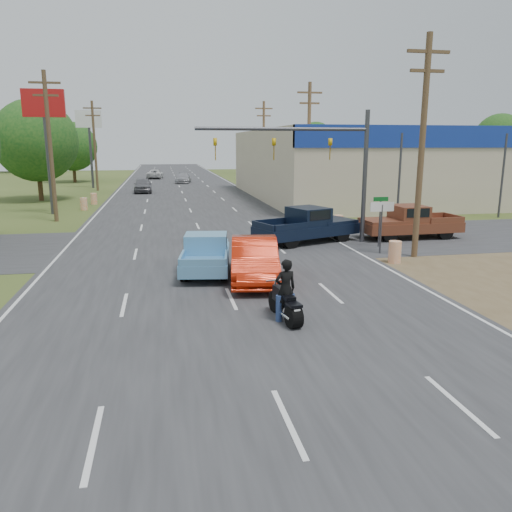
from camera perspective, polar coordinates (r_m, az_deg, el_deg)
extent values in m
plane|color=#35451B|center=(10.14, 3.68, -18.48)|extent=(200.00, 200.00, 0.00)
cube|color=#2D2D30|center=(48.73, -8.06, 6.36)|extent=(15.00, 180.00, 0.02)
cube|color=#2D2D30|center=(27.00, -5.77, 1.41)|extent=(120.00, 10.00, 0.02)
cube|color=brown|center=(23.24, 24.34, -1.51)|extent=(8.00, 18.00, 0.01)
cube|color=#B7A88C|center=(59.30, 24.95, 9.61)|extent=(50.00, 28.00, 6.60)
cylinder|color=#4C3823|center=(24.39, 18.40, 11.46)|extent=(0.28, 0.28, 10.00)
cube|color=#4C3823|center=(24.71, 19.13, 21.22)|extent=(2.00, 0.14, 0.14)
cube|color=#4C3823|center=(24.60, 18.98, 19.38)|extent=(1.60, 0.14, 0.14)
cylinder|color=#4C3823|center=(41.10, 6.02, 12.24)|extent=(0.28, 0.28, 10.00)
cube|color=#4C3823|center=(41.29, 6.17, 18.08)|extent=(2.00, 0.14, 0.14)
cube|color=#4C3823|center=(41.22, 6.14, 16.97)|extent=(1.60, 0.14, 0.14)
cylinder|color=#4C3823|center=(58.58, 0.89, 12.41)|extent=(0.28, 0.28, 10.00)
cube|color=#4C3823|center=(58.71, 0.90, 16.51)|extent=(2.00, 0.14, 0.14)
cube|color=#4C3823|center=(58.66, 0.90, 15.73)|extent=(1.60, 0.14, 0.14)
cylinder|color=#4C3823|center=(37.12, -22.45, 11.34)|extent=(0.28, 0.28, 10.00)
cube|color=#4C3823|center=(37.33, -23.02, 17.78)|extent=(2.00, 0.14, 0.14)
cube|color=#4C3823|center=(37.25, -22.91, 16.56)|extent=(1.60, 0.14, 0.14)
cylinder|color=#4C3823|center=(60.84, -17.94, 11.82)|extent=(0.28, 0.28, 10.00)
cube|color=#4C3823|center=(60.96, -18.22, 15.76)|extent=(2.00, 0.14, 0.14)
cube|color=#4C3823|center=(60.92, -18.17, 15.01)|extent=(1.60, 0.14, 0.14)
cylinder|color=#422D19|center=(51.77, -23.45, 7.61)|extent=(0.44, 0.44, 3.24)
sphere|color=#134417|center=(51.65, -23.84, 11.97)|extent=(7.56, 7.56, 7.56)
cylinder|color=#422D19|center=(75.45, -20.05, 9.00)|extent=(0.44, 0.44, 2.88)
sphere|color=#134417|center=(75.36, -20.26, 11.67)|extent=(6.72, 6.72, 6.72)
cylinder|color=#422D19|center=(97.11, 25.81, 9.38)|extent=(0.44, 0.44, 3.60)
sphere|color=#134417|center=(97.06, 26.06, 11.96)|extent=(8.40, 8.40, 8.40)
cylinder|color=#422D19|center=(108.36, 6.75, 10.69)|extent=(0.44, 0.44, 3.42)
sphere|color=#134417|center=(108.30, 6.81, 12.90)|extent=(7.98, 7.98, 7.98)
cylinder|color=#422D19|center=(107.12, -26.09, 9.59)|extent=(0.44, 0.44, 3.78)
sphere|color=#134417|center=(107.07, -26.33, 12.05)|extent=(8.82, 8.82, 8.82)
cylinder|color=orange|center=(23.30, 15.58, 0.44)|extent=(0.56, 0.56, 1.00)
cylinder|color=orange|center=(31.15, 9.40, 3.72)|extent=(0.56, 0.56, 1.00)
cylinder|color=orange|center=(43.12, -19.08, 5.64)|extent=(0.56, 0.56, 1.00)
cylinder|color=orange|center=(47.02, -18.04, 6.24)|extent=(0.56, 0.56, 1.00)
cylinder|color=#3F3F44|center=(41.25, -22.67, 10.66)|extent=(0.30, 0.30, 9.00)
cube|color=#B21414|center=(41.34, -23.12, 15.78)|extent=(3.00, 0.35, 2.00)
cylinder|color=#3F3F44|center=(64.93, -18.37, 11.36)|extent=(0.30, 0.30, 9.00)
cube|color=white|center=(65.00, -18.61, 14.62)|extent=(3.00, 0.35, 2.00)
cylinder|color=#3F3F44|center=(25.03, 14.09, 2.98)|extent=(0.08, 0.08, 2.40)
cube|color=white|center=(24.87, 14.23, 5.47)|extent=(1.20, 0.05, 0.45)
cylinder|color=#3F3F44|center=(26.62, 13.93, 3.55)|extent=(0.08, 0.08, 2.40)
cube|color=#0C591E|center=(26.45, 14.08, 6.33)|extent=(0.80, 0.04, 0.22)
cylinder|color=#3F3F44|center=(27.62, 12.32, 8.75)|extent=(0.24, 0.24, 7.00)
cylinder|color=#3F3F44|center=(26.16, 3.17, 14.29)|extent=(9.00, 0.18, 0.18)
imported|color=gold|center=(26.85, 8.49, 13.18)|extent=(0.18, 0.40, 1.10)
imported|color=gold|center=(26.03, 2.06, 13.32)|extent=(0.18, 0.40, 1.10)
imported|color=gold|center=(25.54, -4.70, 13.30)|extent=(0.18, 0.40, 1.10)
imported|color=red|center=(19.44, -0.18, -0.46)|extent=(2.50, 5.25, 1.66)
cylinder|color=black|center=(14.62, 4.34, -6.94)|extent=(0.44, 0.74, 0.69)
cylinder|color=black|center=(15.94, 2.08, -5.24)|extent=(0.24, 0.70, 0.69)
cube|color=black|center=(15.21, 3.14, -4.94)|extent=(0.43, 1.28, 0.31)
cube|color=black|center=(15.38, 2.76, -3.92)|extent=(0.36, 0.61, 0.23)
cube|color=black|center=(14.88, 3.62, -4.67)|extent=(0.40, 0.62, 0.10)
cylinder|color=white|center=(15.59, 2.32, -2.77)|extent=(0.68, 0.16, 0.05)
cube|color=white|center=(14.35, 4.74, -6.36)|extent=(0.19, 0.05, 0.13)
imported|color=black|center=(15.00, 3.38, -4.14)|extent=(0.73, 0.54, 1.83)
cylinder|color=black|center=(22.45, -7.48, 0.02)|extent=(0.38, 0.78, 0.75)
cylinder|color=black|center=(22.36, -3.49, 0.05)|extent=(0.38, 0.78, 0.75)
cylinder|color=black|center=(19.64, -8.22, -1.83)|extent=(0.38, 0.78, 0.75)
cylinder|color=black|center=(19.54, -3.65, -1.80)|extent=(0.38, 0.78, 0.75)
cube|color=#5F9FCC|center=(20.93, -5.71, -0.29)|extent=(2.55, 5.06, 0.48)
cube|color=#5F9FCC|center=(22.29, -5.52, 1.32)|extent=(2.02, 2.08, 0.17)
cube|color=#5F9FCC|center=(20.89, -5.73, 1.47)|extent=(1.91, 1.69, 0.79)
cube|color=black|center=(20.87, -5.74, 1.84)|extent=(1.90, 1.40, 0.42)
cube|color=#5F9FCC|center=(18.54, -6.15, -0.80)|extent=(1.71, 0.32, 0.28)
cylinder|color=black|center=(29.15, 7.35, 3.07)|extent=(0.95, 0.63, 0.89)
cylinder|color=black|center=(27.75, 9.78, 2.51)|extent=(0.95, 0.63, 0.89)
cylinder|color=black|center=(27.11, 1.66, 2.45)|extent=(0.95, 0.63, 0.89)
cylinder|color=black|center=(25.61, 3.97, 1.82)|extent=(0.95, 0.63, 0.89)
cube|color=black|center=(27.32, 5.78, 2.99)|extent=(6.18, 4.16, 0.58)
cube|color=black|center=(28.35, 8.57, 4.01)|extent=(2.81, 2.76, 0.20)
cube|color=black|center=(27.28, 6.00, 4.58)|extent=(2.35, 2.53, 0.94)
cube|color=black|center=(27.25, 6.01, 4.92)|extent=(2.05, 2.45, 0.50)
cube|color=black|center=(25.64, 0.78, 3.43)|extent=(0.82, 1.93, 0.33)
cylinder|color=black|center=(28.23, 15.04, 2.41)|extent=(0.88, 0.35, 0.87)
cylinder|color=black|center=(29.83, 13.44, 3.03)|extent=(0.88, 0.35, 0.87)
cylinder|color=black|center=(29.93, 20.82, 2.58)|extent=(0.88, 0.35, 0.87)
cylinder|color=black|center=(31.45, 19.02, 3.16)|extent=(0.88, 0.35, 0.87)
cube|color=brown|center=(29.78, 17.17, 3.26)|extent=(5.71, 2.34, 0.56)
cube|color=brown|center=(28.94, 14.28, 3.89)|extent=(2.21, 2.13, 0.20)
cube|color=brown|center=(29.62, 17.07, 4.67)|extent=(1.75, 2.05, 0.92)
cube|color=black|center=(29.60, 17.09, 4.98)|extent=(1.42, 2.08, 0.49)
cube|color=brown|center=(31.17, 21.66, 4.14)|extent=(0.15, 2.00, 0.33)
imported|color=slate|center=(57.19, -12.81, 7.89)|extent=(2.01, 4.81, 1.63)
imported|color=#A4A3A8|center=(70.63, -8.32, 8.82)|extent=(2.64, 5.02, 1.39)
imported|color=silver|center=(80.49, -11.46, 9.15)|extent=(2.72, 5.13, 1.37)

